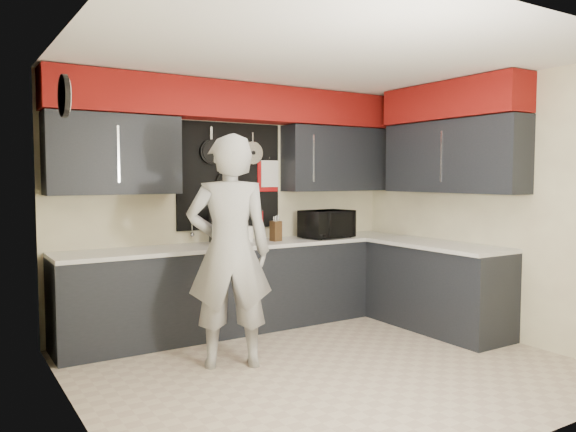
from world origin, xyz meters
TOP-DOWN VIEW (x-y plane):
  - ground at (0.00, 0.00)m, footprint 4.00×4.00m
  - back_wall_assembly at (0.01, 1.60)m, footprint 4.00×0.36m
  - right_wall_assembly at (1.85, 0.26)m, footprint 0.36×3.50m
  - left_wall_assembly at (-1.99, 0.02)m, footprint 0.05×3.50m
  - base_cabinets at (0.49, 1.13)m, footprint 3.95×2.20m
  - microwave at (1.01, 1.39)m, footprint 0.61×0.45m
  - knife_block at (0.34, 1.41)m, footprint 0.11×0.11m
  - utensil_crock at (0.04, 1.50)m, footprint 0.13×0.13m
  - coffee_maker at (-0.30, 1.41)m, footprint 0.23×0.27m
  - person at (-0.68, 0.46)m, footprint 0.84×0.71m

SIDE VIEW (x-z plane):
  - ground at x=0.00m, z-range 0.00..0.00m
  - base_cabinets at x=0.49m, z-range 0.00..0.92m
  - person at x=-0.68m, z-range 0.00..1.97m
  - utensil_crock at x=0.04m, z-range 0.92..1.09m
  - knife_block at x=0.34m, z-range 0.92..1.14m
  - microwave at x=1.01m, z-range 0.92..1.23m
  - coffee_maker at x=-0.30m, z-range 0.93..1.29m
  - left_wall_assembly at x=-1.99m, z-range 0.03..2.63m
  - right_wall_assembly at x=1.85m, z-range 0.64..3.24m
  - back_wall_assembly at x=0.01m, z-range 0.71..3.31m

